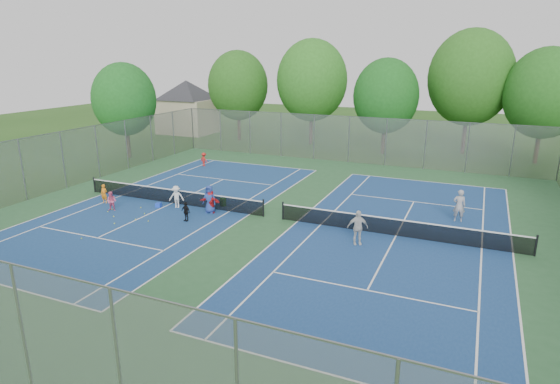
# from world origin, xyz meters

# --- Properties ---
(ground) EXTENTS (120.00, 120.00, 0.00)m
(ground) POSITION_xyz_m (0.00, 0.00, 0.00)
(ground) COLOR #264E18
(ground) RESTS_ON ground
(court_pad) EXTENTS (32.00, 32.00, 0.01)m
(court_pad) POSITION_xyz_m (0.00, 0.00, 0.01)
(court_pad) COLOR #295730
(court_pad) RESTS_ON ground
(court_left) EXTENTS (10.97, 23.77, 0.01)m
(court_left) POSITION_xyz_m (-7.00, 0.00, 0.02)
(court_left) COLOR navy
(court_left) RESTS_ON court_pad
(court_right) EXTENTS (10.97, 23.77, 0.01)m
(court_right) POSITION_xyz_m (7.00, 0.00, 0.02)
(court_right) COLOR navy
(court_right) RESTS_ON court_pad
(net_left) EXTENTS (12.87, 0.10, 0.91)m
(net_left) POSITION_xyz_m (-7.00, 0.00, 0.46)
(net_left) COLOR black
(net_left) RESTS_ON ground
(net_right) EXTENTS (12.87, 0.10, 0.91)m
(net_right) POSITION_xyz_m (7.00, 0.00, 0.46)
(net_right) COLOR black
(net_right) RESTS_ON ground
(fence_north) EXTENTS (32.00, 0.10, 4.00)m
(fence_north) POSITION_xyz_m (0.00, 16.00, 2.00)
(fence_north) COLOR gray
(fence_north) RESTS_ON ground
(fence_south) EXTENTS (32.00, 0.10, 4.00)m
(fence_south) POSITION_xyz_m (0.00, -16.00, 2.00)
(fence_south) COLOR gray
(fence_south) RESTS_ON ground
(fence_west) EXTENTS (0.10, 32.00, 4.00)m
(fence_west) POSITION_xyz_m (-16.00, 0.00, 2.00)
(fence_west) COLOR gray
(fence_west) RESTS_ON ground
(house) EXTENTS (11.03, 11.03, 7.30)m
(house) POSITION_xyz_m (-22.00, 24.00, 4.21)
(house) COLOR #B7A88C
(house) RESTS_ON ground
(tree_nw) EXTENTS (6.40, 6.40, 9.58)m
(tree_nw) POSITION_xyz_m (-14.00, 22.00, 5.89)
(tree_nw) COLOR #443326
(tree_nw) RESTS_ON ground
(tree_nl) EXTENTS (7.20, 7.20, 10.69)m
(tree_nl) POSITION_xyz_m (-6.00, 23.00, 6.54)
(tree_nl) COLOR #443326
(tree_nl) RESTS_ON ground
(tree_nc) EXTENTS (6.00, 6.00, 8.85)m
(tree_nc) POSITION_xyz_m (2.00, 21.00, 5.39)
(tree_nc) COLOR #443326
(tree_nc) RESTS_ON ground
(tree_nr) EXTENTS (7.60, 7.60, 11.42)m
(tree_nr) POSITION_xyz_m (9.00, 24.00, 7.04)
(tree_nr) COLOR #443326
(tree_nr) RESTS_ON ground
(tree_ne) EXTENTS (6.60, 6.60, 9.77)m
(tree_ne) POSITION_xyz_m (15.00, 22.00, 5.97)
(tree_ne) COLOR #443326
(tree_ne) RESTS_ON ground
(tree_side_w) EXTENTS (5.60, 5.60, 8.47)m
(tree_side_w) POSITION_xyz_m (-19.00, 10.00, 5.24)
(tree_side_w) COLOR #443326
(tree_side_w) RESTS_ON ground
(ball_crate) EXTENTS (0.38, 0.38, 0.27)m
(ball_crate) POSITION_xyz_m (-7.32, -0.97, 0.13)
(ball_crate) COLOR blue
(ball_crate) RESTS_ON ground
(ball_hopper) EXTENTS (0.34, 0.34, 0.53)m
(ball_hopper) POSITION_xyz_m (-3.76, 0.78, 0.27)
(ball_hopper) COLOR #258829
(ball_hopper) RESTS_ON ground
(student_a) EXTENTS (0.47, 0.33, 1.22)m
(student_a) POSITION_xyz_m (-10.96, -1.66, 0.61)
(student_a) COLOR orange
(student_a) RESTS_ON ground
(student_b) EXTENTS (0.69, 0.60, 1.19)m
(student_b) POSITION_xyz_m (-9.45, -2.63, 0.59)
(student_b) COLOR #E75A82
(student_b) RESTS_ON ground
(student_c) EXTENTS (1.03, 0.82, 1.40)m
(student_c) POSITION_xyz_m (-6.21, -0.60, 0.70)
(student_c) COLOR silver
(student_c) RESTS_ON ground
(student_d) EXTENTS (0.70, 0.41, 1.12)m
(student_d) POSITION_xyz_m (-4.30, -2.41, 0.56)
(student_d) COLOR black
(student_d) RESTS_ON ground
(student_e) EXTENTS (0.88, 0.63, 1.67)m
(student_e) POSITION_xyz_m (-3.86, -0.60, 0.84)
(student_e) COLOR navy
(student_e) RESTS_ON ground
(student_f) EXTENTS (1.31, 0.47, 1.40)m
(student_f) POSITION_xyz_m (-3.78, -0.60, 0.70)
(student_f) COLOR red
(student_f) RESTS_ON ground
(child_far_baseline) EXTENTS (0.84, 0.62, 1.16)m
(child_far_baseline) POSITION_xyz_m (-10.73, 9.64, 0.58)
(child_far_baseline) COLOR red
(child_far_baseline) RESTS_ON ground
(instructor) EXTENTS (0.74, 0.54, 1.87)m
(instructor) POSITION_xyz_m (9.79, 3.61, 0.94)
(instructor) COLOR #98989B
(instructor) RESTS_ON ground
(teen_court_b) EXTENTS (1.12, 0.83, 1.76)m
(teen_court_b) POSITION_xyz_m (5.40, -1.87, 0.88)
(teen_court_b) COLOR silver
(teen_court_b) RESTS_ON ground
(tennis_ball_0) EXTENTS (0.07, 0.07, 0.07)m
(tennis_ball_0) POSITION_xyz_m (-7.65, -4.44, 0.03)
(tennis_ball_0) COLOR #CBEC36
(tennis_ball_0) RESTS_ON ground
(tennis_ball_1) EXTENTS (0.07, 0.07, 0.07)m
(tennis_ball_1) POSITION_xyz_m (-6.19, -3.38, 0.03)
(tennis_ball_1) COLOR yellow
(tennis_ball_1) RESTS_ON ground
(tennis_ball_2) EXTENTS (0.07, 0.07, 0.07)m
(tennis_ball_2) POSITION_xyz_m (-8.52, -3.55, 0.03)
(tennis_ball_2) COLOR yellow
(tennis_ball_2) RESTS_ON ground
(tennis_ball_3) EXTENTS (0.07, 0.07, 0.07)m
(tennis_ball_3) POSITION_xyz_m (-9.47, -3.01, 0.03)
(tennis_ball_3) COLOR #CCDC33
(tennis_ball_3) RESTS_ON ground
(tennis_ball_4) EXTENTS (0.07, 0.07, 0.07)m
(tennis_ball_4) POSITION_xyz_m (-5.24, -1.12, 0.03)
(tennis_ball_4) COLOR #EAF138
(tennis_ball_4) RESTS_ON ground
(tennis_ball_5) EXTENTS (0.07, 0.07, 0.07)m
(tennis_ball_5) POSITION_xyz_m (-8.18, -1.60, 0.03)
(tennis_ball_5) COLOR gold
(tennis_ball_5) RESTS_ON ground
(tennis_ball_6) EXTENTS (0.07, 0.07, 0.07)m
(tennis_ball_6) POSITION_xyz_m (-7.04, -3.45, 0.03)
(tennis_ball_6) COLOR #B3C62E
(tennis_ball_6) RESTS_ON ground
(tennis_ball_7) EXTENTS (0.07, 0.07, 0.07)m
(tennis_ball_7) POSITION_xyz_m (-7.23, -2.41, 0.03)
(tennis_ball_7) COLOR #B9D832
(tennis_ball_7) RESTS_ON ground
(tennis_ball_8) EXTENTS (0.07, 0.07, 0.07)m
(tennis_ball_8) POSITION_xyz_m (-7.63, -6.84, 0.03)
(tennis_ball_8) COLOR #9FC22D
(tennis_ball_8) RESTS_ON ground
(tennis_ball_9) EXTENTS (0.07, 0.07, 0.07)m
(tennis_ball_9) POSITION_xyz_m (-9.55, -2.58, 0.03)
(tennis_ball_9) COLOR #B5C52E
(tennis_ball_9) RESTS_ON ground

